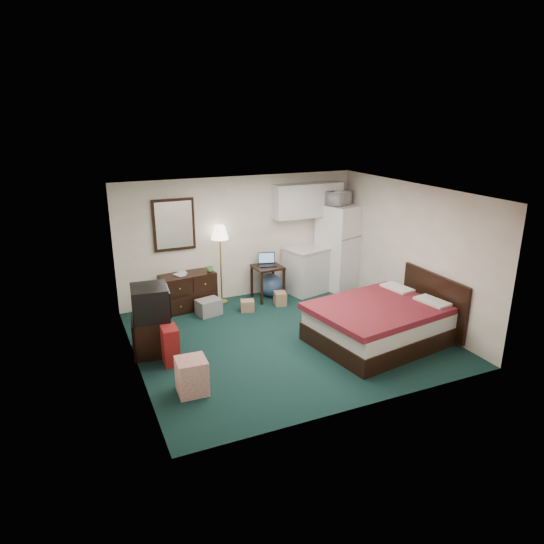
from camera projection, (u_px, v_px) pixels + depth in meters
name	position (u px, v px, depth m)	size (l,w,h in m)	color
floor	(287.00, 338.00, 8.31)	(5.00, 4.50, 0.01)	black
ceiling	(289.00, 192.00, 7.54)	(5.00, 4.50, 0.01)	beige
walls	(288.00, 269.00, 7.92)	(5.01, 4.51, 2.50)	beige
mirror	(174.00, 225.00, 9.21)	(0.80, 0.06, 1.00)	white
upper_cabinets	(308.00, 200.00, 10.07)	(1.50, 0.35, 0.70)	silver
headboard	(433.00, 301.00, 8.43)	(0.06, 1.56, 1.00)	black
dresser	(188.00, 291.00, 9.46)	(1.05, 0.48, 0.72)	black
floor_lamp	(221.00, 265.00, 9.66)	(0.35, 0.35, 1.59)	gold
desk	(268.00, 282.00, 9.98)	(0.56, 0.56, 0.71)	black
exercise_ball	(271.00, 285.00, 10.15)	(0.49, 0.49, 0.49)	#365484
kitchen_counter	(307.00, 270.00, 10.36)	(0.86, 0.66, 0.94)	silver
fridge	(339.00, 247.00, 10.48)	(0.76, 0.76, 1.84)	white
bed	(378.00, 324.00, 8.06)	(2.06, 1.61, 0.66)	#5C1119
tv_stand	(152.00, 335.00, 7.74)	(0.60, 0.65, 0.60)	black
suitcase	(170.00, 345.00, 7.39)	(0.23, 0.37, 0.60)	maroon
retail_box	(192.00, 376.00, 6.61)	(0.40, 0.40, 0.50)	white
file_bin	(209.00, 307.00, 9.24)	(0.43, 0.33, 0.30)	gray
cardboard_box_a	(247.00, 306.00, 9.42)	(0.26, 0.22, 0.22)	#947258
cardboard_box_b	(280.00, 298.00, 9.72)	(0.22, 0.26, 0.26)	#947258
laptop	(267.00, 260.00, 9.86)	(0.35, 0.29, 0.24)	black
crt_tv	(150.00, 303.00, 7.54)	(0.57, 0.61, 0.53)	black
microwave	(338.00, 196.00, 10.11)	(0.53, 0.29, 0.36)	white
book_a	(176.00, 271.00, 9.18)	(0.17, 0.02, 0.23)	#947258
book_b	(178.00, 269.00, 9.32)	(0.16, 0.02, 0.22)	#947258
mug	(210.00, 269.00, 9.44)	(0.14, 0.11, 0.14)	#5D9747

